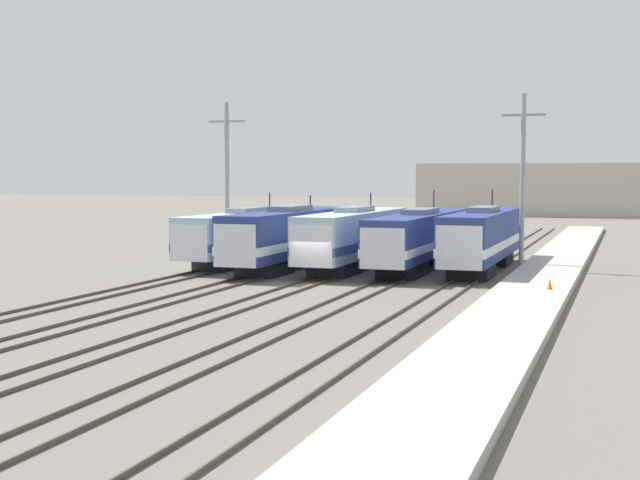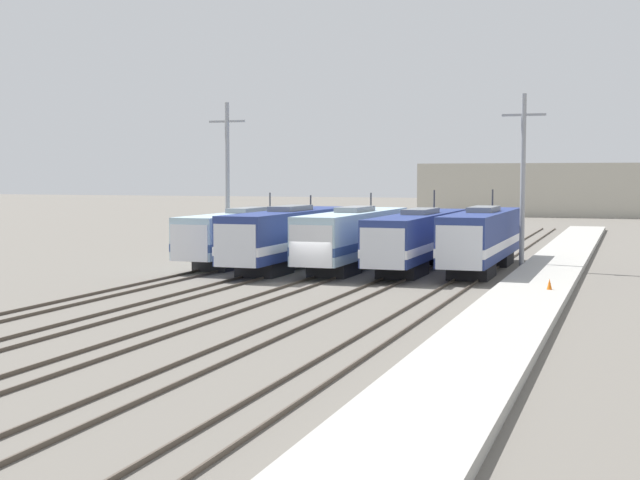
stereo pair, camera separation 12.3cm
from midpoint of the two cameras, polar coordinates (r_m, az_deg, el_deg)
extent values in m
plane|color=#666059|center=(53.33, -0.51, -2.79)|extent=(400.00, 400.00, 0.00)
cube|color=#4C4238|center=(57.16, -9.34, -2.30)|extent=(0.07, 120.00, 0.15)
cube|color=#4C4238|center=(56.48, -8.06, -2.36)|extent=(0.07, 120.00, 0.15)
cube|color=#4C4238|center=(55.23, -5.42, -2.49)|extent=(0.07, 120.00, 0.15)
cube|color=#4C4238|center=(54.64, -4.05, -2.55)|extent=(0.07, 120.00, 0.15)
cube|color=#4C4238|center=(53.57, -1.23, -2.68)|extent=(0.07, 120.00, 0.15)
cube|color=#4C4238|center=(53.09, 0.22, -2.74)|extent=(0.07, 120.00, 0.15)
cube|color=#4C4238|center=(52.22, 3.20, -2.86)|extent=(0.07, 120.00, 0.15)
cube|color=#4C4238|center=(51.84, 4.72, -2.92)|extent=(0.07, 120.00, 0.15)
cube|color=#4C4238|center=(51.20, 7.83, -3.03)|extent=(0.07, 120.00, 0.15)
cube|color=#4C4238|center=(50.93, 9.42, -3.09)|extent=(0.07, 120.00, 0.15)
cube|color=#232326|center=(61.69, -6.28, -1.42)|extent=(2.45, 4.09, 0.95)
cube|color=#232326|center=(70.16, -2.98, -0.73)|extent=(2.45, 4.09, 0.95)
cube|color=#9EBCCC|center=(65.75, -4.53, 0.57)|extent=(2.88, 18.61, 2.78)
cube|color=navy|center=(65.79, -4.53, 0.08)|extent=(2.92, 18.65, 0.50)
cube|color=silver|center=(58.32, -7.83, -0.12)|extent=(2.65, 2.26, 2.37)
cube|color=black|center=(57.36, -8.32, 0.32)|extent=(2.25, 0.08, 0.66)
cube|color=gray|center=(65.67, -4.54, 1.93)|extent=(1.58, 4.65, 0.35)
cylinder|color=#38383D|center=(69.42, -3.17, 2.48)|extent=(0.12, 0.12, 1.37)
cube|color=black|center=(57.72, -3.47, -1.79)|extent=(2.54, 4.04, 0.95)
cube|color=black|center=(66.23, -0.38, -1.01)|extent=(2.54, 4.04, 0.95)
cube|color=navy|center=(61.79, -1.83, 0.47)|extent=(2.98, 18.37, 3.05)
cube|color=silver|center=(61.83, -1.83, -0.09)|extent=(3.02, 18.41, 0.55)
cube|color=silver|center=(54.19, -5.00, -0.30)|extent=(2.74, 1.99, 2.60)
cube|color=black|center=(53.32, -5.41, 0.23)|extent=(2.33, 0.08, 0.73)
cube|color=slate|center=(61.71, -1.83, 2.05)|extent=(1.64, 4.59, 0.35)
cylinder|color=#38383D|center=(65.47, -0.55, 2.45)|extent=(0.12, 0.12, 0.99)
cube|color=#232326|center=(57.43, 1.00, -1.81)|extent=(2.52, 3.92, 0.95)
cube|color=#232326|center=(65.90, 3.44, -1.05)|extent=(2.52, 3.92, 0.95)
cube|color=#9EBCCC|center=(61.49, 2.31, 0.43)|extent=(2.96, 17.80, 3.00)
cube|color=navy|center=(61.53, 2.31, -0.13)|extent=(3.00, 17.84, 0.54)
cube|color=silver|center=(54.13, -0.12, -0.32)|extent=(2.73, 2.43, 2.55)
cube|color=black|center=(53.02, -0.53, 0.19)|extent=(2.32, 0.08, 0.71)
cube|color=gray|center=(61.40, 2.31, 1.99)|extent=(1.63, 4.45, 0.35)
cylinder|color=#38383D|center=(65.14, 3.33, 2.50)|extent=(0.12, 0.12, 1.23)
cube|color=black|center=(57.09, 5.38, -1.87)|extent=(2.50, 4.35, 0.95)
cube|color=black|center=(66.67, 7.45, -1.02)|extent=(2.50, 4.35, 0.95)
cube|color=navy|center=(61.71, 6.51, 0.35)|extent=(2.94, 19.76, 2.86)
cube|color=silver|center=(61.75, 6.50, -0.18)|extent=(2.98, 19.80, 0.52)
cube|color=silver|center=(53.16, 4.37, -0.47)|extent=(2.71, 2.24, 2.43)
cube|color=black|center=(52.11, 4.08, 0.03)|extent=(2.30, 0.08, 0.68)
cube|color=slate|center=(61.63, 6.52, 1.85)|extent=(1.62, 4.94, 0.35)
cylinder|color=#38383D|center=(65.85, 7.37, 2.51)|extent=(0.12, 0.12, 1.56)
cube|color=black|center=(56.79, 9.75, -1.94)|extent=(2.52, 3.90, 0.95)
cube|color=black|center=(65.50, 11.05, -1.15)|extent=(2.52, 3.90, 0.95)
cube|color=navy|center=(60.98, 10.47, 0.36)|extent=(2.97, 17.73, 3.06)
cube|color=silver|center=(61.02, 10.46, -0.22)|extent=(3.01, 17.77, 0.55)
cube|color=silver|center=(53.31, 9.16, -0.41)|extent=(2.73, 2.30, 2.60)
cube|color=black|center=(52.21, 8.95, 0.12)|extent=(2.32, 0.08, 0.73)
cube|color=slate|center=(60.89, 10.49, 1.96)|extent=(1.63, 4.43, 0.35)
cylinder|color=#38383D|center=(64.73, 11.04, 2.56)|extent=(0.12, 0.12, 1.44)
cylinder|color=gray|center=(68.59, -5.89, 3.76)|extent=(0.34, 0.34, 11.99)
cube|color=gray|center=(68.71, -5.92, 7.56)|extent=(2.96, 0.16, 0.16)
cylinder|color=gray|center=(62.41, 12.91, 3.64)|extent=(0.34, 0.34, 11.99)
cube|color=gray|center=(62.55, 12.97, 7.81)|extent=(2.96, 0.16, 0.16)
cube|color=#A8A59E|center=(50.41, 13.60, -3.07)|extent=(4.00, 120.00, 0.42)
cone|color=orange|center=(48.70, 14.54, -2.75)|extent=(0.29, 0.29, 0.57)
cube|color=#B2AD9E|center=(148.15, 15.29, 3.13)|extent=(44.22, 15.13, 8.31)
camera|label=1|loc=(0.06, -89.94, 0.00)|focal=50.00mm
camera|label=2|loc=(0.06, 90.06, 0.00)|focal=50.00mm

